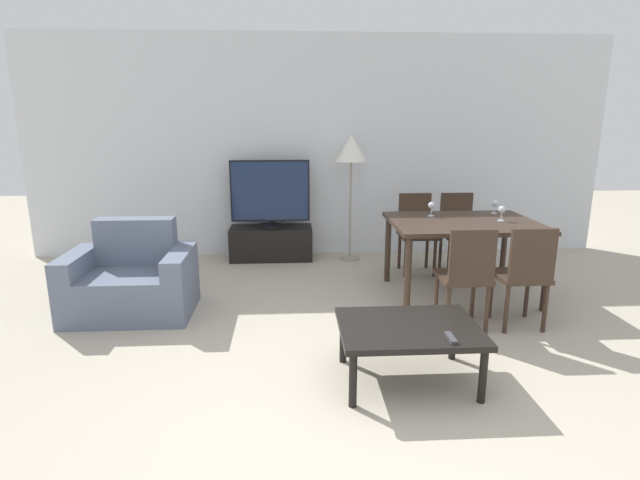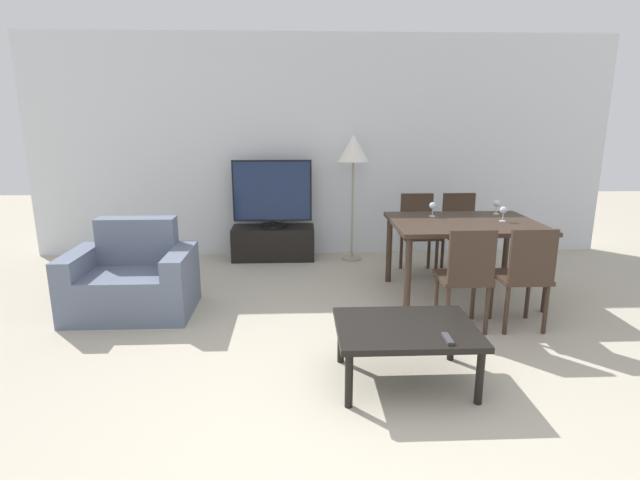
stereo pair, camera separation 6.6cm
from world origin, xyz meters
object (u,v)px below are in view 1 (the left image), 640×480
at_px(wine_glass_center, 495,204).
at_px(wine_glass_right, 502,211).
at_px(floor_lamp, 351,152).
at_px(wine_glass_left, 431,206).
at_px(coffee_table, 409,332).
at_px(armchair, 132,282).
at_px(dining_chair_far, 458,228).
at_px(remote_primary, 451,338).
at_px(dining_chair_near_right, 524,272).
at_px(dining_table, 463,229).
at_px(dining_chair_far_left, 416,228).
at_px(tv_stand, 271,243).
at_px(dining_chair_near, 466,273).
at_px(tv, 270,194).

distance_m(wine_glass_center, wine_glass_right, 0.37).
relative_size(floor_lamp, wine_glass_left, 10.43).
bearing_deg(coffee_table, armchair, 148.66).
xyz_separation_m(dining_chair_far, remote_primary, (-0.93, -2.66, -0.09)).
height_order(dining_chair_near_right, wine_glass_left, wine_glass_left).
bearing_deg(dining_table, remote_primary, -110.49).
xyz_separation_m(dining_chair_far_left, wine_glass_center, (0.68, -0.49, 0.36)).
relative_size(tv_stand, coffee_table, 1.10).
height_order(dining_chair_far, wine_glass_right, wine_glass_right).
bearing_deg(dining_chair_far, dining_chair_near_right, -90.00).
bearing_deg(wine_glass_center, remote_primary, -117.35).
height_order(wine_glass_left, wine_glass_center, same).
distance_m(dining_chair_near_right, floor_lamp, 2.59).
relative_size(tv_stand, dining_table, 0.73).
bearing_deg(coffee_table, tv_stand, 108.55).
height_order(dining_chair_far, dining_chair_far_left, same).
height_order(dining_chair_far_left, wine_glass_right, wine_glass_right).
xyz_separation_m(dining_chair_far, wine_glass_center, (0.20, -0.49, 0.36)).
distance_m(dining_table, dining_chair_far, 0.88).
bearing_deg(wine_glass_left, armchair, -169.72).
relative_size(tv_stand, wine_glass_right, 6.88).
distance_m(armchair, wine_glass_right, 3.50).
height_order(coffee_table, dining_chair_far_left, dining_chair_far_left).
bearing_deg(wine_glass_right, dining_chair_near, -126.91).
distance_m(remote_primary, wine_glass_right, 2.14).
bearing_deg(remote_primary, dining_chair_far, 70.78).
xyz_separation_m(armchair, wine_glass_left, (2.84, 0.51, 0.56)).
bearing_deg(coffee_table, tv, 108.56).
height_order(dining_chair_near, wine_glass_center, wine_glass_center).
bearing_deg(wine_glass_left, coffee_table, -109.15).
bearing_deg(wine_glass_center, wine_glass_right, -102.31).
bearing_deg(dining_chair_near, wine_glass_right, 53.09).
bearing_deg(wine_glass_center, wine_glass_left, -171.91).
bearing_deg(wine_glass_center, dining_table, -142.34).
bearing_deg(dining_table, wine_glass_left, 136.06).
height_order(dining_chair_near_right, remote_primary, dining_chair_near_right).
height_order(coffee_table, remote_primary, remote_primary).
relative_size(tv, remote_primary, 6.36).
distance_m(dining_chair_near, dining_chair_far, 1.72).
xyz_separation_m(armchair, dining_chair_near_right, (3.33, -0.55, 0.21)).
height_order(tv, dining_chair_far, tv).
relative_size(tv, dining_chair_far_left, 1.08).
bearing_deg(wine_glass_center, armchair, -170.15).
xyz_separation_m(wine_glass_center, wine_glass_right, (-0.08, -0.37, 0.00)).
height_order(remote_primary, wine_glass_center, wine_glass_center).
relative_size(dining_chair_far_left, wine_glass_left, 6.03).
xyz_separation_m(dining_chair_far, floor_lamp, (-1.18, 0.50, 0.82)).
relative_size(dining_table, dining_chair_far_left, 1.57).
bearing_deg(wine_glass_left, dining_chair_near_right, -65.26).
xyz_separation_m(dining_chair_near_right, wine_glass_center, (0.20, 1.17, 0.36)).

